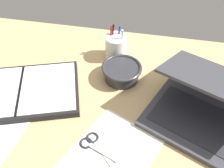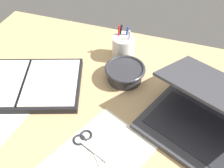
{
  "view_description": "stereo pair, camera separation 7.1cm",
  "coord_description": "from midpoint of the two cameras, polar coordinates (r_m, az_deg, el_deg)",
  "views": [
    {
      "loc": [
        7.96,
        -47.95,
        67.49
      ],
      "look_at": [
        -3.32,
        8.59,
        9.0
      ],
      "focal_mm": 40.0,
      "sensor_mm": 36.0,
      "label": 1
    },
    {
      "loc": [
        14.8,
        -46.14,
        67.49
      ],
      "look_at": [
        -3.32,
        8.59,
        9.0
      ],
      "focal_mm": 40.0,
      "sensor_mm": 36.0,
      "label": 2
    }
  ],
  "objects": [
    {
      "name": "scissors",
      "position": [
        0.77,
        -3.39,
        -12.98
      ],
      "size": [
        12.52,
        10.25,
        0.8
      ],
      "rotation": [
        0.0,
        0.0,
        -0.58
      ],
      "color": "#B7B7BC",
      "rests_on": "desk_top"
    },
    {
      "name": "laptop",
      "position": [
        0.81,
        23.54,
        -7.52
      ],
      "size": [
        45.12,
        43.43,
        17.47
      ],
      "rotation": [
        0.0,
        0.0,
        -0.41
      ],
      "color": "#38383D",
      "rests_on": "desk_top"
    },
    {
      "name": "pen_cup",
      "position": [
        1.0,
        4.57,
        8.24
      ],
      "size": [
        8.62,
        8.62,
        13.94
      ],
      "color": "white",
      "rests_on": "desk_top"
    },
    {
      "name": "bowl",
      "position": [
        0.92,
        5.18,
        2.52
      ],
      "size": [
        14.89,
        14.89,
        5.82
      ],
      "color": "#2D2D33",
      "rests_on": "desk_top"
    },
    {
      "name": "desk_top",
      "position": [
        0.82,
        2.81,
        -8.62
      ],
      "size": [
        140.0,
        100.0,
        2.0
      ],
      "primitive_type": "cube",
      "color": "tan",
      "rests_on": "ground"
    },
    {
      "name": "planner",
      "position": [
        0.94,
        -17.3,
        -0.07
      ],
      "size": [
        46.16,
        37.22,
        2.88
      ],
      "rotation": [
        0.0,
        0.0,
        0.33
      ],
      "color": "black",
      "rests_on": "desk_top"
    },
    {
      "name": "paper_sheet_front",
      "position": [
        0.74,
        -0.49,
        -16.68
      ],
      "size": [
        31.68,
        35.77,
        0.16
      ],
      "primitive_type": "cube",
      "rotation": [
        0.0,
        0.0,
        -0.42
      ],
      "color": "silver",
      "rests_on": "desk_top"
    }
  ]
}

